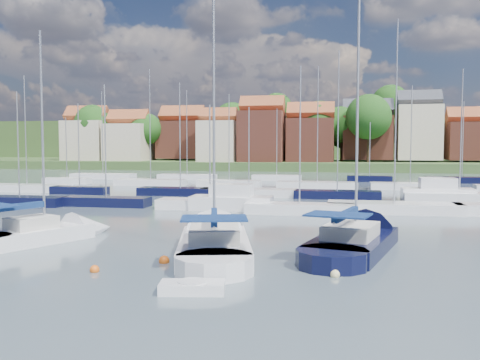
# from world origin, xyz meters

# --- Properties ---
(ground) EXTENTS (260.00, 260.00, 0.00)m
(ground) POSITION_xyz_m (0.00, 40.00, 0.00)
(ground) COLOR #3F4C55
(ground) RESTS_ON ground
(sailboat_left) EXTENTS (6.33, 9.78, 13.15)m
(sailboat_left) POSITION_xyz_m (-12.72, 3.94, 0.36)
(sailboat_left) COLOR silver
(sailboat_left) RESTS_ON ground
(sailboat_centre) EXTENTS (6.52, 13.62, 17.81)m
(sailboat_centre) POSITION_xyz_m (-2.77, 3.47, 0.35)
(sailboat_centre) COLOR silver
(sailboat_centre) RESTS_ON ground
(sailboat_navy) EXTENTS (6.41, 13.26, 17.70)m
(sailboat_navy) POSITION_xyz_m (5.09, 5.52, 0.35)
(sailboat_navy) COLOR black
(sailboat_navy) RESTS_ON ground
(tender) EXTENTS (2.65, 1.57, 0.54)m
(tender) POSITION_xyz_m (-1.49, -5.27, 0.21)
(tender) COLOR silver
(tender) RESTS_ON ground
(buoy_b) EXTENTS (0.42, 0.42, 0.42)m
(buoy_b) POSITION_xyz_m (-6.69, -2.89, 0.00)
(buoy_b) COLOR #D85914
(buoy_b) RESTS_ON ground
(buoy_c) EXTENTS (0.51, 0.51, 0.51)m
(buoy_c) POSITION_xyz_m (-4.25, -0.58, 0.00)
(buoy_c) COLOR #D85914
(buoy_c) RESTS_ON ground
(buoy_d) EXTENTS (0.42, 0.42, 0.42)m
(buoy_d) POSITION_xyz_m (3.83, -1.74, 0.00)
(buoy_d) COLOR beige
(buoy_d) RESTS_ON ground
(buoy_e) EXTENTS (0.48, 0.48, 0.48)m
(buoy_e) POSITION_xyz_m (3.75, 6.53, 0.00)
(buoy_e) COLOR #D85914
(buoy_e) RESTS_ON ground
(marina_field) EXTENTS (79.62, 41.41, 15.93)m
(marina_field) POSITION_xyz_m (1.91, 35.15, 0.43)
(marina_field) COLOR silver
(marina_field) RESTS_ON ground
(far_shore_town) EXTENTS (212.46, 90.00, 22.27)m
(far_shore_town) POSITION_xyz_m (2.23, 132.67, 4.61)
(far_shore_town) COLOR #3E5A2D
(far_shore_town) RESTS_ON ground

